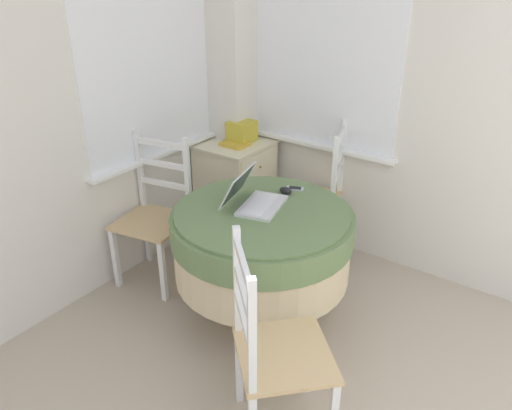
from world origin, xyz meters
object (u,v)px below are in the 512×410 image
at_px(corner_cabinet, 236,188).
at_px(storage_box, 241,131).
at_px(dining_chair_near_right_window, 318,197).
at_px(book_on_cabinet, 235,144).
at_px(laptop, 253,198).
at_px(round_dining_table, 262,239).
at_px(cell_phone, 295,189).
at_px(computer_mouse, 286,190).
at_px(dining_chair_camera_near, 274,351).
at_px(dining_chair_near_back_window, 155,216).

height_order(corner_cabinet, storage_box, storage_box).
xyz_separation_m(dining_chair_near_right_window, book_on_cabinet, (-0.10, 0.66, 0.29)).
bearing_deg(laptop, dining_chair_near_right_window, 1.10).
relative_size(round_dining_table, cell_phone, 8.86).
bearing_deg(computer_mouse, round_dining_table, -176.46).
bearing_deg(dining_chair_near_right_window, computer_mouse, -172.08).
distance_m(storage_box, book_on_cabinet, 0.12).
distance_m(round_dining_table, dining_chair_near_right_window, 0.83).
bearing_deg(cell_phone, round_dining_table, -179.55).
xyz_separation_m(round_dining_table, dining_chair_camera_near, (-0.64, -0.52, -0.08)).
distance_m(dining_chair_camera_near, storage_box, 1.98).
height_order(cell_phone, dining_chair_near_back_window, dining_chair_near_back_window).
bearing_deg(corner_cabinet, storage_box, -20.78).
bearing_deg(corner_cabinet, dining_chair_near_back_window, 177.71).
bearing_deg(dining_chair_near_back_window, cell_phone, -63.66).
height_order(laptop, cell_phone, laptop).
bearing_deg(round_dining_table, dining_chair_near_right_window, 6.50).
bearing_deg(computer_mouse, corner_cabinet, 57.08).
xyz_separation_m(round_dining_table, dining_chair_near_back_window, (-0.05, 0.82, -0.08)).
height_order(storage_box, book_on_cabinet, storage_box).
distance_m(cell_phone, book_on_cabinet, 0.83).
relative_size(laptop, cell_phone, 3.35).
bearing_deg(book_on_cabinet, corner_cabinet, 37.37).
xyz_separation_m(dining_chair_near_back_window, book_on_cabinet, (0.77, -0.07, 0.29)).
relative_size(computer_mouse, book_on_cabinet, 0.43).
bearing_deg(dining_chair_near_back_window, round_dining_table, -86.26).
distance_m(computer_mouse, dining_chair_near_right_window, 0.63).
bearing_deg(computer_mouse, laptop, 165.69).
height_order(corner_cabinet, book_on_cabinet, book_on_cabinet).
relative_size(round_dining_table, dining_chair_camera_near, 1.05).
bearing_deg(storage_box, laptop, -139.04).
xyz_separation_m(round_dining_table, storage_box, (0.82, 0.77, 0.28)).
bearing_deg(storage_box, dining_chair_camera_near, -138.71).
distance_m(computer_mouse, cell_phone, 0.09).
xyz_separation_m(dining_chair_near_right_window, storage_box, (-0.00, 0.67, 0.36)).
xyz_separation_m(cell_phone, book_on_cabinet, (0.37, 0.75, 0.03)).
bearing_deg(round_dining_table, laptop, 71.85).
height_order(cell_phone, storage_box, storage_box).
height_order(computer_mouse, dining_chair_near_right_window, dining_chair_near_right_window).
relative_size(dining_chair_near_back_window, book_on_cabinet, 5.26).
height_order(computer_mouse, book_on_cabinet, book_on_cabinet).
xyz_separation_m(round_dining_table, computer_mouse, (0.27, 0.02, 0.20)).
xyz_separation_m(computer_mouse, book_on_cabinet, (0.45, 0.73, 0.01)).
bearing_deg(book_on_cabinet, round_dining_table, -133.75).
height_order(dining_chair_camera_near, storage_box, dining_chair_camera_near).
distance_m(dining_chair_near_back_window, dining_chair_near_right_window, 1.14).
height_order(computer_mouse, dining_chair_near_back_window, dining_chair_near_back_window).
relative_size(cell_phone, corner_cabinet, 0.16).
bearing_deg(dining_chair_near_right_window, storage_box, 90.13).
relative_size(round_dining_table, laptop, 2.64).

